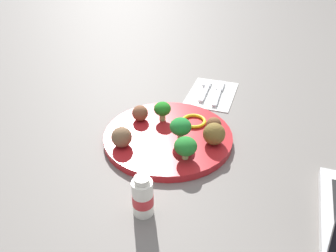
% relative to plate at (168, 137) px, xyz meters
% --- Properties ---
extents(ground_plane, '(4.00, 4.00, 0.00)m').
position_rel_plate_xyz_m(ground_plane, '(0.00, 0.00, -0.01)').
color(ground_plane, slate).
extents(plate, '(0.28, 0.28, 0.02)m').
position_rel_plate_xyz_m(plate, '(0.00, 0.00, 0.00)').
color(plate, red).
rests_on(plate, ground_plane).
extents(broccoli_floret_far_rim, '(0.04, 0.04, 0.05)m').
position_rel_plate_xyz_m(broccoli_floret_far_rim, '(-0.01, -0.03, 0.04)').
color(broccoli_floret_far_rim, '#A7BA6D').
rests_on(broccoli_floret_far_rim, plate).
extents(broccoli_floret_mid_left, '(0.04, 0.04, 0.05)m').
position_rel_plate_xyz_m(broccoli_floret_mid_left, '(-0.06, -0.06, 0.04)').
color(broccoli_floret_mid_left, '#A6CE79').
rests_on(broccoli_floret_mid_left, plate).
extents(broccoli_floret_front_left, '(0.04, 0.04, 0.05)m').
position_rel_plate_xyz_m(broccoli_floret_front_left, '(0.05, 0.03, 0.04)').
color(broccoli_floret_front_left, '#AAC678').
rests_on(broccoli_floret_front_left, plate).
extents(meatball_back_right, '(0.04, 0.04, 0.04)m').
position_rel_plate_xyz_m(meatball_back_right, '(-0.08, 0.07, 0.03)').
color(meatball_back_right, brown).
rests_on(meatball_back_right, plate).
extents(meatball_front_right, '(0.04, 0.04, 0.04)m').
position_rel_plate_xyz_m(meatball_front_right, '(0.03, 0.08, 0.03)').
color(meatball_front_right, brown).
rests_on(meatball_front_right, plate).
extents(meatball_front_left, '(0.05, 0.05, 0.05)m').
position_rel_plate_xyz_m(meatball_front_left, '(0.01, -0.10, 0.03)').
color(meatball_front_left, brown).
rests_on(meatball_front_left, plate).
extents(meatball_center, '(0.03, 0.03, 0.03)m').
position_rel_plate_xyz_m(meatball_center, '(0.05, -0.09, 0.02)').
color(meatball_center, brown).
rests_on(meatball_center, plate).
extents(pepper_ring_center, '(0.08, 0.08, 0.01)m').
position_rel_plate_xyz_m(pepper_ring_center, '(0.06, -0.04, 0.01)').
color(pepper_ring_center, yellow).
rests_on(pepper_ring_center, plate).
extents(napkin, '(0.18, 0.13, 0.01)m').
position_rel_plate_xyz_m(napkin, '(0.24, -0.03, -0.01)').
color(napkin, white).
rests_on(napkin, ground_plane).
extents(fork, '(0.12, 0.03, 0.01)m').
position_rel_plate_xyz_m(fork, '(0.25, -0.01, -0.00)').
color(fork, silver).
rests_on(fork, napkin).
extents(knife, '(0.15, 0.03, 0.01)m').
position_rel_plate_xyz_m(knife, '(0.25, -0.04, -0.00)').
color(knife, silver).
rests_on(knife, napkin).
extents(yogurt_bottle, '(0.04, 0.04, 0.08)m').
position_rel_plate_xyz_m(yogurt_bottle, '(-0.21, -0.04, 0.03)').
color(yogurt_bottle, white).
rests_on(yogurt_bottle, ground_plane).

